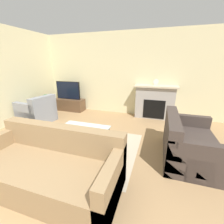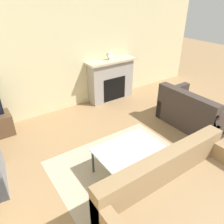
{
  "view_description": "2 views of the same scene",
  "coord_description": "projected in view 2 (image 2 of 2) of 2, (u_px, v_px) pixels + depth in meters",
  "views": [
    {
      "loc": [
        1.4,
        -0.54,
        1.74
      ],
      "look_at": [
        0.39,
        2.58,
        0.65
      ],
      "focal_mm": 24.0,
      "sensor_mm": 36.0,
      "label": 1
    },
    {
      "loc": [
        -1.74,
        -0.11,
        2.57
      ],
      "look_at": [
        0.1,
        2.56,
        0.75
      ],
      "focal_mm": 35.0,
      "sensor_mm": 36.0,
      "label": 2
    }
  ],
  "objects": [
    {
      "name": "mantel_clock",
      "position": [
        110.0,
        56.0,
        5.35
      ],
      "size": [
        0.17,
        0.07,
        0.2
      ],
      "color": "beige",
      "rests_on": "fireplace"
    },
    {
      "name": "fireplace",
      "position": [
        111.0,
        79.0,
        5.65
      ],
      "size": [
        1.31,
        0.42,
        1.06
      ],
      "color": "#9E9993",
      "rests_on": "ground_plane"
    },
    {
      "name": "coffee_table",
      "position": [
        128.0,
        150.0,
        3.36
      ],
      "size": [
        1.02,
        0.63,
        0.46
      ],
      "color": "#333338",
      "rests_on": "ground_plane"
    },
    {
      "name": "wall_back",
      "position": [
        57.0,
        54.0,
        4.79
      ],
      "size": [
        8.35,
        0.06,
        2.7
      ],
      "color": "beige",
      "rests_on": "ground_plane"
    },
    {
      "name": "couch_loveseat",
      "position": [
        193.0,
        113.0,
        4.63
      ],
      "size": [
        0.89,
        1.38,
        0.82
      ],
      "rotation": [
        0.0,
        0.0,
        1.57
      ],
      "color": "#3D332D",
      "rests_on": "ground_plane"
    },
    {
      "name": "area_rug",
      "position": [
        125.0,
        168.0,
        3.6
      ],
      "size": [
        2.22,
        1.83,
        0.0
      ],
      "color": "#B7A88E",
      "rests_on": "ground_plane"
    },
    {
      "name": "couch_sectional",
      "position": [
        180.0,
        202.0,
        2.69
      ],
      "size": [
        2.07,
        0.93,
        0.82
      ],
      "color": "#8C704C",
      "rests_on": "ground_plane"
    }
  ]
}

